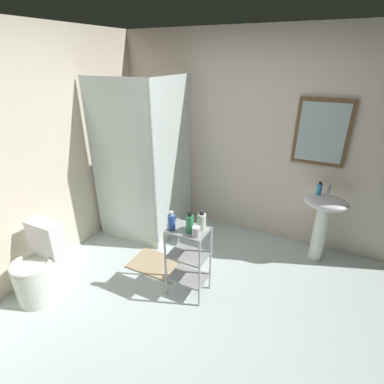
{
  "coord_description": "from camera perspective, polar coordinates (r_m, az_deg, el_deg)",
  "views": [
    {
      "loc": [
        0.85,
        -1.65,
        2.19
      ],
      "look_at": [
        -0.35,
        0.77,
        0.92
      ],
      "focal_mm": 27.26,
      "sensor_mm": 36.0,
      "label": 1
    }
  ],
  "objects": [
    {
      "name": "toilet",
      "position": [
        3.27,
        -27.86,
        -13.2
      ],
      "size": [
        0.37,
        0.49,
        0.76
      ],
      "color": "white",
      "rests_on": "ground_plane"
    },
    {
      "name": "wall_back",
      "position": [
        3.72,
        12.63,
        9.92
      ],
      "size": [
        4.2,
        0.14,
        2.5
      ],
      "color": "beige",
      "rests_on": "ground_plane"
    },
    {
      "name": "ground_plane",
      "position": [
        2.87,
        -0.61,
        -24.76
      ],
      "size": [
        4.2,
        4.2,
        0.02
      ],
      "primitive_type": "cube",
      "color": "silver"
    },
    {
      "name": "pedestal_sink",
      "position": [
        3.55,
        24.29,
        -4.24
      ],
      "size": [
        0.46,
        0.37,
        0.81
      ],
      "color": "white",
      "rests_on": "ground_plane"
    },
    {
      "name": "storage_cart",
      "position": [
        2.87,
        -0.74,
        -12.44
      ],
      "size": [
        0.38,
        0.28,
        0.74
      ],
      "color": "silver",
      "rests_on": "ground_plane"
    },
    {
      "name": "rinse_cup",
      "position": [
        2.58,
        0.82,
        -7.73
      ],
      "size": [
        0.07,
        0.07,
        0.09
      ],
      "primitive_type": "cylinder",
      "color": "silver",
      "rests_on": "storage_cart"
    },
    {
      "name": "lotion_bottle_white",
      "position": [
        2.65,
        1.9,
        -5.79
      ],
      "size": [
        0.08,
        0.08,
        0.2
      ],
      "color": "white",
      "rests_on": "storage_cart"
    },
    {
      "name": "wall_left",
      "position": [
        3.3,
        -30.89,
        4.95
      ],
      "size": [
        0.1,
        4.2,
        2.5
      ],
      "primitive_type": "cube",
      "color": "beige",
      "rests_on": "ground_plane"
    },
    {
      "name": "shower_stall",
      "position": [
        3.91,
        -8.54,
        -1.39
      ],
      "size": [
        0.92,
        0.92,
        2.0
      ],
      "color": "white",
      "rests_on": "ground_plane"
    },
    {
      "name": "bath_mat",
      "position": [
        3.49,
        -6.95,
        -13.82
      ],
      "size": [
        0.6,
        0.4,
        0.02
      ],
      "primitive_type": "cube",
      "color": "tan",
      "rests_on": "ground_plane"
    },
    {
      "name": "hand_soap_bottle",
      "position": [
        3.46,
        23.63,
        0.56
      ],
      "size": [
        0.06,
        0.06,
        0.15
      ],
      "color": "#389ED1",
      "rests_on": "pedestal_sink"
    },
    {
      "name": "sink_faucet",
      "position": [
        3.55,
        25.22,
        0.6
      ],
      "size": [
        0.03,
        0.03,
        0.1
      ],
      "primitive_type": "cylinder",
      "color": "silver",
      "rests_on": "pedestal_sink"
    },
    {
      "name": "shampoo_bottle_blue",
      "position": [
        2.67,
        -4.01,
        -5.81
      ],
      "size": [
        0.07,
        0.07,
        0.19
      ],
      "color": "#3055B5",
      "rests_on": "storage_cart"
    },
    {
      "name": "body_wash_bottle_green",
      "position": [
        2.61,
        -0.44,
        -6.18
      ],
      "size": [
        0.07,
        0.07,
        0.2
      ],
      "color": "#32965A",
      "rests_on": "storage_cart"
    }
  ]
}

